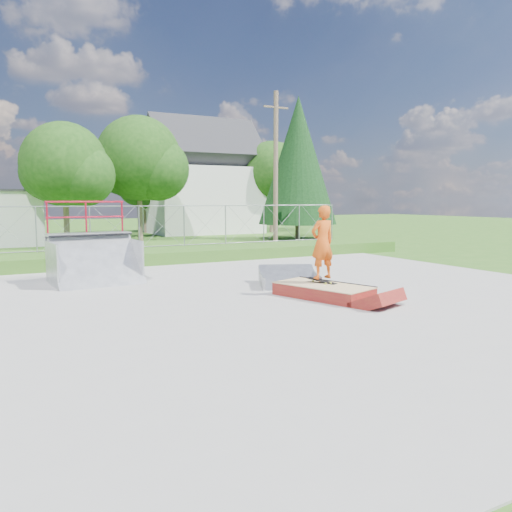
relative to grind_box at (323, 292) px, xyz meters
The scene contains 16 objects.
ground 2.03m from the grind_box, behind, with size 120.00×120.00×0.00m, color #30621C.
concrete_pad 2.02m from the grind_box, behind, with size 20.00×16.00×0.04m, color #979794.
grass_berm 9.78m from the grind_box, 101.89° to the left, with size 24.00×3.00×0.50m, color #30621C.
grind_box is the anchor object (origin of this frame).
quarter_pipe 7.03m from the grind_box, 133.22° to the left, with size 2.49×2.11×2.49m, color gray, non-canonical shape.
flat_bank_ramp 1.96m from the grind_box, 85.54° to the left, with size 1.65×1.76×0.51m, color gray, non-canonical shape.
skateboard 0.35m from the grind_box, 61.96° to the left, with size 0.22×0.80×0.02m, color black.
skater 1.21m from the grind_box, 61.96° to the left, with size 0.69×0.46×1.90m, color #DF5414.
chain_link_fence 10.83m from the grind_box, 100.80° to the left, with size 20.00×0.06×1.80m, color gray, non-canonical shape.
gable_house 27.24m from the grind_box, 75.00° to the left, with size 8.40×6.08×8.94m.
utility_pole 13.80m from the grind_box, 65.57° to the left, with size 0.24×0.24×8.00m, color brown.
tree_left_near 18.74m from the grind_box, 101.88° to the left, with size 4.76×4.48×6.65m.
tree_center 20.44m from the grind_box, 87.79° to the left, with size 5.44×5.12×7.60m.
tree_right_far 27.20m from the grind_box, 62.86° to the left, with size 5.10×4.80×7.12m.
tree_back_mid 28.32m from the grind_box, 83.47° to the left, with size 4.08×3.84×5.70m.
conifer_tree 20.37m from the grind_box, 59.68° to the left, with size 5.04×5.04×9.10m.
Camera 1 is at (-5.35, -10.48, 2.52)m, focal length 35.00 mm.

